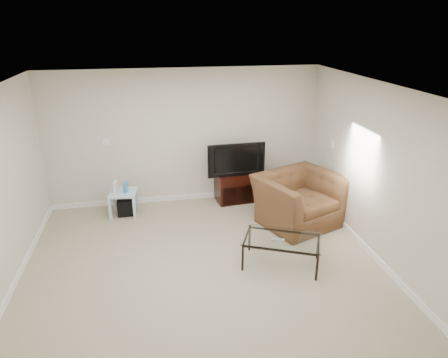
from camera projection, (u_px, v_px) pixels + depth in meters
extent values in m
plane|color=tan|center=(204.00, 273.00, 5.53)|extent=(5.00, 5.00, 0.00)
plane|color=white|center=(200.00, 91.00, 4.59)|extent=(5.00, 5.00, 0.00)
cube|color=silver|center=(184.00, 137.00, 7.34)|extent=(5.00, 0.02, 2.50)
cube|color=silver|center=(383.00, 177.00, 5.49)|extent=(0.02, 5.00, 2.50)
cube|color=white|center=(106.00, 142.00, 7.09)|extent=(0.12, 0.02, 0.12)
cube|color=white|center=(332.00, 144.00, 6.94)|extent=(0.02, 0.09, 0.13)
cube|color=white|center=(334.00, 201.00, 7.02)|extent=(0.02, 0.08, 0.12)
cube|color=black|center=(235.00, 178.00, 7.55)|extent=(0.37, 0.28, 0.05)
imported|color=black|center=(235.00, 158.00, 7.41)|extent=(1.01, 0.25, 0.62)
cube|color=black|center=(126.00, 206.00, 7.16)|extent=(0.30, 0.30, 0.30)
cube|color=white|center=(116.00, 187.00, 6.97)|extent=(0.07, 0.15, 0.20)
cube|color=#337FCC|center=(125.00, 187.00, 6.99)|extent=(0.08, 0.14, 0.18)
imported|color=#4A3521|center=(299.00, 192.00, 6.71)|extent=(1.54, 1.28, 1.15)
cube|color=#B2B2B7|center=(278.00, 240.00, 5.52)|extent=(0.18, 0.09, 0.02)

